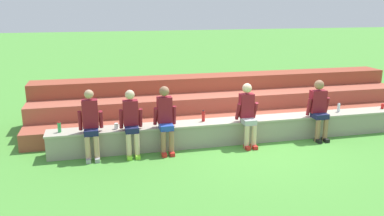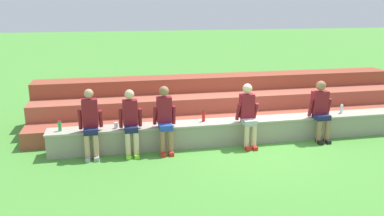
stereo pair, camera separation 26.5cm
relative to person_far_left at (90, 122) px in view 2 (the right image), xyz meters
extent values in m
plane|color=#4C9338|center=(3.58, -0.02, -0.77)|extent=(80.00, 80.00, 0.00)
cube|color=gray|center=(3.58, 0.23, -0.50)|extent=(9.03, 0.49, 0.54)
cube|color=#ABA28E|center=(3.58, 0.23, -0.25)|extent=(9.07, 0.53, 0.04)
cube|color=#A14B36|center=(3.58, 1.04, -0.58)|extent=(10.31, 0.78, 0.39)
cube|color=#AA533F|center=(3.58, 1.82, -0.38)|extent=(10.31, 0.78, 0.78)
cube|color=#99432E|center=(3.58, 2.59, -0.18)|extent=(10.31, 0.78, 1.17)
cylinder|color=tan|center=(-0.09, -0.19, -0.50)|extent=(0.11, 0.11, 0.54)
cylinder|color=tan|center=(0.09, -0.19, -0.50)|extent=(0.11, 0.11, 0.54)
cube|color=#99999E|center=(-0.09, -0.23, -0.73)|extent=(0.10, 0.22, 0.08)
cube|color=#99999E|center=(0.09, -0.23, -0.73)|extent=(0.10, 0.22, 0.08)
cube|color=#191E47|center=(0.00, -0.08, -0.18)|extent=(0.29, 0.28, 0.12)
cube|color=maroon|center=(0.00, 0.08, 0.17)|extent=(0.32, 0.20, 0.59)
sphere|color=tan|center=(0.00, 0.08, 0.58)|extent=(0.19, 0.19, 0.19)
cylinder|color=maroon|center=(-0.21, 0.06, 0.04)|extent=(0.08, 0.14, 0.43)
cylinder|color=maroon|center=(0.21, 0.06, 0.04)|extent=(0.08, 0.23, 0.42)
cylinder|color=beige|center=(0.74, -0.22, -0.50)|extent=(0.11, 0.11, 0.54)
cylinder|color=beige|center=(0.91, -0.22, -0.50)|extent=(0.11, 0.11, 0.54)
cube|color=#8CD833|center=(0.74, -0.26, -0.73)|extent=(0.10, 0.22, 0.08)
cube|color=#8CD833|center=(0.91, -0.26, -0.73)|extent=(0.10, 0.22, 0.08)
cube|color=#191E47|center=(0.83, -0.09, -0.18)|extent=(0.28, 0.31, 0.12)
cube|color=maroon|center=(0.83, 0.06, 0.14)|extent=(0.31, 0.20, 0.54)
sphere|color=beige|center=(0.83, 0.06, 0.53)|extent=(0.20, 0.20, 0.20)
cylinder|color=maroon|center=(0.62, 0.04, 0.02)|extent=(0.08, 0.15, 0.43)
cylinder|color=maroon|center=(1.03, 0.04, 0.02)|extent=(0.08, 0.18, 0.43)
cylinder|color=#996B4C|center=(1.48, -0.23, -0.50)|extent=(0.11, 0.11, 0.54)
cylinder|color=#996B4C|center=(1.65, -0.23, -0.50)|extent=(0.11, 0.11, 0.54)
cube|color=red|center=(1.48, -0.27, -0.73)|extent=(0.10, 0.22, 0.08)
cube|color=red|center=(1.65, -0.27, -0.73)|extent=(0.10, 0.22, 0.08)
cube|color=#2347B2|center=(1.56, -0.10, -0.18)|extent=(0.28, 0.32, 0.12)
cube|color=maroon|center=(1.56, 0.07, 0.16)|extent=(0.32, 0.20, 0.57)
sphere|color=#996B4C|center=(1.56, 0.07, 0.57)|extent=(0.22, 0.22, 0.22)
cylinder|color=maroon|center=(1.35, 0.05, 0.03)|extent=(0.08, 0.22, 0.42)
cylinder|color=maroon|center=(1.77, 0.05, 0.03)|extent=(0.08, 0.15, 0.43)
cylinder|color=beige|center=(3.35, -0.27, -0.50)|extent=(0.11, 0.11, 0.54)
cylinder|color=beige|center=(3.52, -0.27, -0.50)|extent=(0.11, 0.11, 0.54)
cube|color=red|center=(3.35, -0.31, -0.73)|extent=(0.10, 0.22, 0.08)
cube|color=red|center=(3.52, -0.31, -0.73)|extent=(0.10, 0.22, 0.08)
cube|color=#B2B2B7|center=(3.44, -0.12, -0.18)|extent=(0.28, 0.36, 0.12)
cube|color=maroon|center=(3.44, 0.04, 0.15)|extent=(0.31, 0.20, 0.54)
sphere|color=beige|center=(3.44, 0.04, 0.55)|extent=(0.22, 0.22, 0.22)
cylinder|color=maroon|center=(3.23, 0.02, 0.03)|extent=(0.08, 0.23, 0.42)
cylinder|color=maroon|center=(3.64, 0.02, 0.03)|extent=(0.08, 0.24, 0.42)
cylinder|color=#996B4C|center=(5.14, -0.23, -0.50)|extent=(0.11, 0.11, 0.54)
cylinder|color=#996B4C|center=(5.34, -0.23, -0.50)|extent=(0.11, 0.11, 0.54)
cube|color=black|center=(5.14, -0.27, -0.73)|extent=(0.10, 0.22, 0.08)
cube|color=black|center=(5.34, -0.27, -0.73)|extent=(0.10, 0.22, 0.08)
cube|color=#191E47|center=(5.24, -0.10, -0.18)|extent=(0.33, 0.32, 0.12)
cube|color=maroon|center=(5.24, 0.04, 0.14)|extent=(0.37, 0.20, 0.53)
sphere|color=#996B4C|center=(5.24, 0.04, 0.54)|extent=(0.23, 0.23, 0.23)
cylinder|color=maroon|center=(5.00, 0.02, 0.02)|extent=(0.08, 0.15, 0.43)
cylinder|color=maroon|center=(5.47, 0.02, 0.02)|extent=(0.08, 0.17, 0.43)
cylinder|color=green|center=(-0.65, 0.23, -0.13)|extent=(0.07, 0.07, 0.20)
cylinder|color=red|center=(-0.65, 0.23, -0.02)|extent=(0.04, 0.04, 0.02)
cylinder|color=silver|center=(5.99, 0.28, -0.13)|extent=(0.07, 0.07, 0.20)
cylinder|color=white|center=(5.99, 0.28, -0.02)|extent=(0.04, 0.04, 0.02)
cylinder|color=red|center=(2.50, 0.28, -0.11)|extent=(0.07, 0.07, 0.24)
cylinder|color=black|center=(2.50, 0.28, 0.02)|extent=(0.04, 0.04, 0.02)
cylinder|color=white|center=(0.52, 0.18, -0.17)|extent=(0.08, 0.08, 0.13)
camera|label=1|loc=(0.19, -8.07, 2.38)|focal=36.89mm
camera|label=2|loc=(0.45, -8.13, 2.38)|focal=36.89mm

